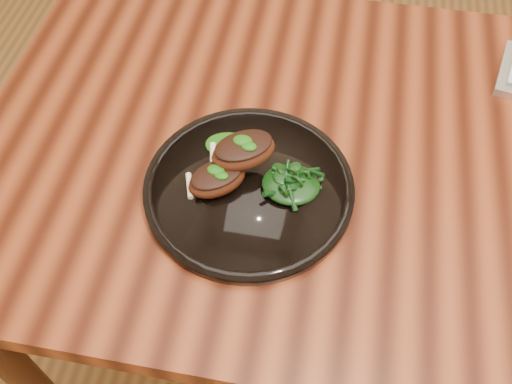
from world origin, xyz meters
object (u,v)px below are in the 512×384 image
at_px(plate, 249,188).
at_px(greens_heap, 291,182).
at_px(lamb_chop_front, 217,179).
at_px(desk, 451,196).

xyz_separation_m(plate, greens_heap, (0.06, 0.01, 0.02)).
xyz_separation_m(plate, lamb_chop_front, (-0.05, -0.01, 0.03)).
bearing_deg(plate, desk, 18.63).
bearing_deg(lamb_chop_front, plate, 14.10).
distance_m(desk, plate, 0.36).
xyz_separation_m(desk, greens_heap, (-0.27, -0.11, 0.12)).
relative_size(plate, lamb_chop_front, 3.02).
height_order(lamb_chop_front, greens_heap, lamb_chop_front).
relative_size(desk, plate, 5.01).
distance_m(plate, greens_heap, 0.07).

